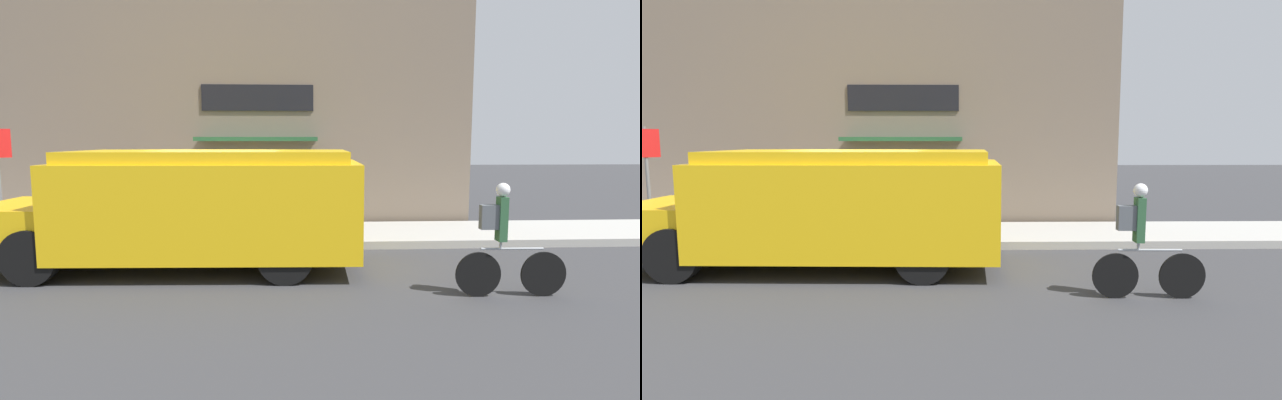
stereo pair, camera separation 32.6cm
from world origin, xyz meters
The scene contains 7 objects.
ground_plane centered at (0.00, 0.00, 0.00)m, with size 70.00×70.00×0.00m, color #38383A.
sidewalk centered at (0.00, 1.29, 0.09)m, with size 28.00×2.57×0.17m.
storefront centered at (0.02, 2.79, 2.96)m, with size 12.54×1.10×5.95m.
school_bus centered at (-0.27, -1.37, 1.14)m, with size 6.71×2.96×2.14m.
cyclist centered at (4.67, -3.27, 0.81)m, with size 1.66×0.20×1.71m.
stop_sign_post centered at (-4.62, 0.36, 1.80)m, with size 0.45×0.45×2.44m.
trash_bin centered at (-2.46, 2.19, 0.61)m, with size 0.47×0.47×0.87m.
Camera 2 is at (1.89, -10.38, 2.34)m, focal length 28.00 mm.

